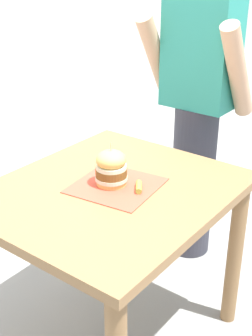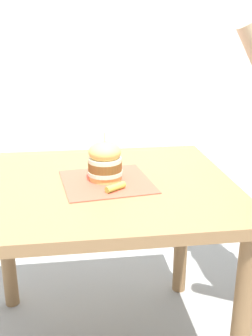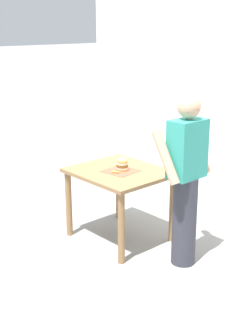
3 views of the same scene
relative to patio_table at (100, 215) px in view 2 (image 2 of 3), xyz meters
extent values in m
cube|color=olive|center=(0.00, 0.00, 0.12)|extent=(0.87, 1.00, 0.04)
cylinder|color=olive|center=(-0.37, -0.44, -0.28)|extent=(0.07, 0.07, 0.75)
cylinder|color=olive|center=(-0.37, 0.44, -0.28)|extent=(0.07, 0.07, 0.75)
cylinder|color=olive|center=(0.37, 0.44, -0.28)|extent=(0.07, 0.07, 0.75)
cube|color=#D64C38|center=(0.01, 0.03, 0.14)|extent=(0.36, 0.36, 0.00)
cylinder|color=#E5B25B|center=(-0.02, 0.02, 0.15)|extent=(0.12, 0.12, 0.02)
cylinder|color=beige|center=(-0.02, 0.02, 0.17)|extent=(0.13, 0.13, 0.02)
cylinder|color=brown|center=(-0.02, 0.02, 0.19)|extent=(0.13, 0.13, 0.03)
cylinder|color=beige|center=(-0.02, 0.02, 0.22)|extent=(0.12, 0.12, 0.02)
ellipsoid|color=#E5B25B|center=(-0.02, 0.02, 0.25)|extent=(0.12, 0.12, 0.08)
cylinder|color=#D1B77F|center=(-0.02, 0.02, 0.30)|extent=(0.00, 0.00, 0.05)
cylinder|color=#8EA83D|center=(0.10, 0.05, 0.15)|extent=(0.07, 0.08, 0.02)
camera|label=1|loc=(1.05, -1.28, 1.01)|focal=50.00mm
camera|label=2|loc=(1.37, -0.09, 0.67)|focal=42.00mm
camera|label=3|loc=(3.18, 3.57, 1.66)|focal=50.00mm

